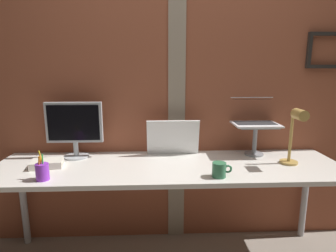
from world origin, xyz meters
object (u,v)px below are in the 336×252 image
at_px(whiteboard_panel, 173,138).
at_px(pen_cup, 42,171).
at_px(monitor, 74,126).
at_px(desk_lamp, 295,131).
at_px(laptop, 253,117).
at_px(coffee_mug, 219,170).

distance_m(whiteboard_panel, pen_cup, 0.92).
distance_m(monitor, desk_lamp, 1.52).
relative_size(laptop, pen_cup, 1.89).
height_order(monitor, coffee_mug, monitor).
xyz_separation_m(whiteboard_panel, desk_lamp, (0.79, -0.28, 0.11)).
bearing_deg(desk_lamp, whiteboard_panel, 160.30).
xyz_separation_m(monitor, coffee_mug, (0.97, -0.42, -0.19)).
xyz_separation_m(desk_lamp, pen_cup, (-1.58, -0.17, -0.19)).
xyz_separation_m(desk_lamp, coffee_mug, (-0.53, -0.17, -0.20)).
xyz_separation_m(monitor, pen_cup, (-0.08, -0.42, -0.18)).
height_order(monitor, laptop, laptop).
relative_size(pen_cup, coffee_mug, 1.44).
distance_m(desk_lamp, pen_cup, 1.60).
distance_m(pen_cup, coffee_mug, 1.05).
height_order(laptop, coffee_mug, laptop).
xyz_separation_m(whiteboard_panel, coffee_mug, (0.25, -0.45, -0.09)).
bearing_deg(laptop, monitor, -176.96).
bearing_deg(monitor, pen_cup, -100.90).
bearing_deg(coffee_mug, pen_cup, 180.00).
bearing_deg(coffee_mug, laptop, 53.85).
bearing_deg(monitor, whiteboard_panel, 2.28).
distance_m(monitor, coffee_mug, 1.07).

